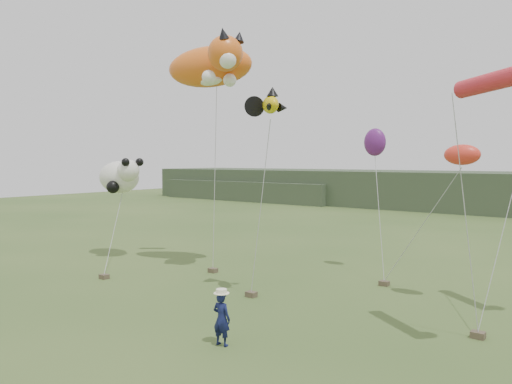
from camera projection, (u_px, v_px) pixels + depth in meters
ground at (190, 332)px, 15.24m from camera, size 120.00×120.00×0.00m
headland at (473, 192)px, 52.33m from camera, size 90.00×13.00×4.00m
festival_attendant at (222, 319)px, 14.10m from camera, size 0.59×0.42×1.53m
sandbag_anchors at (271, 288)px, 20.04m from camera, size 15.44×6.74×0.20m
cat_kite at (213, 65)px, 23.62m from camera, size 5.66×3.43×2.41m
fish_kite at (264, 105)px, 18.71m from camera, size 2.19×1.44×1.05m
panda_kite at (120, 176)px, 26.85m from camera, size 3.06×1.98×1.90m
misc_kites at (407, 147)px, 21.00m from camera, size 5.94×3.85×1.66m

